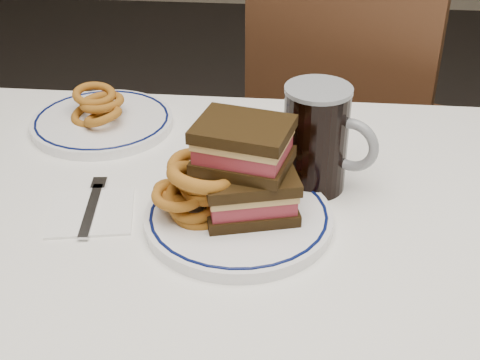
# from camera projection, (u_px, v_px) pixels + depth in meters

# --- Properties ---
(dining_table) EXTENTS (1.27, 0.87, 0.75)m
(dining_table) POSITION_uv_depth(u_px,v_px,m) (267.00, 282.00, 1.01)
(dining_table) COLOR white
(dining_table) RESTS_ON floor
(chair_far) EXTENTS (0.59, 0.59, 0.98)m
(chair_far) POSITION_uv_depth(u_px,v_px,m) (348.00, 120.00, 1.73)
(chair_far) COLOR #472A16
(chair_far) RESTS_ON floor
(main_plate) EXTENTS (0.27, 0.27, 0.02)m
(main_plate) POSITION_uv_depth(u_px,v_px,m) (239.00, 217.00, 0.96)
(main_plate) COLOR white
(main_plate) RESTS_ON dining_table
(reuben_sandwich) EXTENTS (0.16, 0.15, 0.13)m
(reuben_sandwich) POSITION_uv_depth(u_px,v_px,m) (246.00, 169.00, 0.93)
(reuben_sandwich) COLOR black
(reuben_sandwich) RESTS_ON main_plate
(onion_rings_main) EXTENTS (0.13, 0.12, 0.11)m
(onion_rings_main) POSITION_uv_depth(u_px,v_px,m) (195.00, 188.00, 0.94)
(onion_rings_main) COLOR brown
(onion_rings_main) RESTS_ON main_plate
(ketchup_ramekin) EXTENTS (0.06, 0.06, 0.04)m
(ketchup_ramekin) POSITION_uv_depth(u_px,v_px,m) (208.00, 172.00, 1.01)
(ketchup_ramekin) COLOR silver
(ketchup_ramekin) RESTS_ON main_plate
(beer_mug) EXTENTS (0.14, 0.10, 0.17)m
(beer_mug) POSITION_uv_depth(u_px,v_px,m) (318.00, 138.00, 1.00)
(beer_mug) COLOR black
(beer_mug) RESTS_ON dining_table
(far_plate) EXTENTS (0.26, 0.26, 0.02)m
(far_plate) POSITION_uv_depth(u_px,v_px,m) (102.00, 122.00, 1.22)
(far_plate) COLOR white
(far_plate) RESTS_ON dining_table
(onion_rings_far) EXTENTS (0.11, 0.13, 0.06)m
(onion_rings_far) POSITION_uv_depth(u_px,v_px,m) (98.00, 106.00, 1.21)
(onion_rings_far) COLOR brown
(onion_rings_far) RESTS_ON far_plate
(napkin_fork) EXTENTS (0.14, 0.16, 0.01)m
(napkin_fork) POSITION_uv_depth(u_px,v_px,m) (92.00, 211.00, 0.99)
(napkin_fork) COLOR white
(napkin_fork) RESTS_ON dining_table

